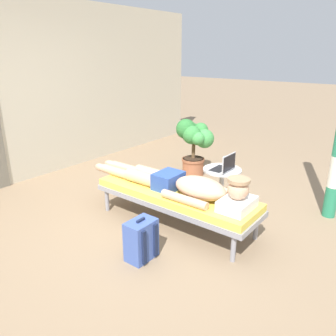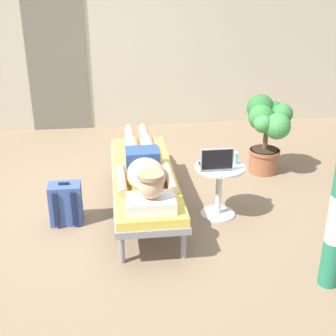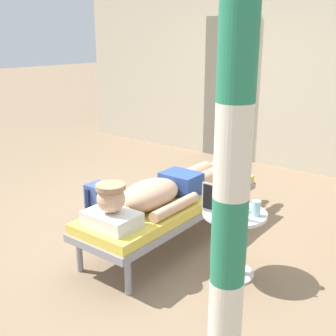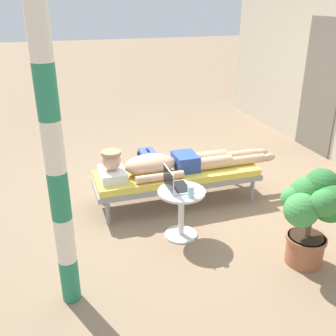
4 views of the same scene
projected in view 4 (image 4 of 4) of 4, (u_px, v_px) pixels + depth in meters
ground_plane at (183, 192)px, 5.00m from camera, size 40.00×40.00×0.00m
house_door_panel at (320, 88)px, 5.98m from camera, size 0.84×0.03×2.04m
lounge_chair at (177, 176)px, 4.63m from camera, size 0.62×1.96×0.42m
person_reclining at (169, 163)px, 4.53m from camera, size 0.53×2.17×0.33m
side_table at (181, 205)px, 3.94m from camera, size 0.48×0.48×0.52m
laptop at (175, 184)px, 3.89m from camera, size 0.31×0.24×0.23m
drink_glass at (191, 192)px, 3.73m from camera, size 0.06×0.06×0.11m
backpack at (148, 165)px, 5.30m from camera, size 0.30×0.26×0.42m
potted_plant at (313, 210)px, 3.44m from camera, size 0.51×0.58×0.92m
porch_post at (53, 147)px, 2.70m from camera, size 0.15×0.15×2.68m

